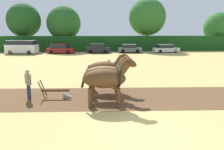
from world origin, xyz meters
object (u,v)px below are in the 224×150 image
at_px(draft_horse_trail_left, 106,69).
at_px(draft_horse_lead_right, 106,74).
at_px(tree_left, 64,23).
at_px(draft_horse_lead_left, 106,79).
at_px(parked_car_center, 130,49).
at_px(tree_center, 219,28).
at_px(parked_van, 22,47).
at_px(tree_center_left, 147,17).
at_px(plow, 58,93).
at_px(parked_car_center_right, 166,49).
at_px(farmer_at_plow, 28,82).
at_px(parked_car_left, 61,49).
at_px(parked_car_center_left, 98,49).
at_px(farmer_beside_team, 109,70).
at_px(tree_far_left, 24,21).

bearing_deg(draft_horse_trail_left, draft_horse_lead_right, -89.64).
height_order(tree_left, draft_horse_lead_left, tree_left).
bearing_deg(parked_car_center, draft_horse_lead_left, -94.55).
bearing_deg(parked_car_center, draft_horse_trail_left, -95.55).
xyz_separation_m(tree_center, parked_van, (-36.84, -6.63, -3.22)).
xyz_separation_m(tree_center_left, plow, (-12.05, -30.64, -5.97)).
distance_m(draft_horse_lead_left, parked_car_center_right, 29.24).
bearing_deg(plow, draft_horse_lead_left, -27.66).
bearing_deg(draft_horse_lead_left, draft_horse_lead_right, 89.76).
height_order(tree_center_left, parked_van, tree_center_left).
distance_m(draft_horse_lead_left, farmer_at_plow, 4.52).
height_order(draft_horse_trail_left, parked_car_left, draft_horse_trail_left).
bearing_deg(parked_car_center_left, farmer_beside_team, -82.52).
bearing_deg(parked_car_left, parked_van, -167.09).
bearing_deg(parked_car_left, farmer_at_plow, -76.59).
bearing_deg(tree_center, tree_center_left, -177.39).
height_order(tree_left, parked_car_center_right, tree_left).
bearing_deg(parked_car_center_right, draft_horse_lead_right, -119.58).
relative_size(plow, parked_car_left, 0.38).
height_order(tree_left, farmer_beside_team, tree_left).
distance_m(draft_horse_lead_left, parked_van, 29.07).
xyz_separation_m(plow, parked_car_center_right, (14.22, 25.30, 0.37)).
distance_m(tree_left, parked_car_center_right, 19.36).
bearing_deg(farmer_at_plow, draft_horse_lead_left, -53.95).
bearing_deg(parked_car_center, draft_horse_lead_right, -95.01).
xyz_separation_m(farmer_at_plow, parked_car_left, (-2.18, 25.17, -0.20)).
height_order(parked_car_center, parked_car_center_right, parked_car_center).
height_order(tree_far_left, parked_car_center, tree_far_left).
distance_m(tree_left, parked_car_center, 13.63).
bearing_deg(draft_horse_lead_left, farmer_at_plow, 162.49).
distance_m(draft_horse_trail_left, parked_car_center, 24.72).
relative_size(tree_far_left, tree_center, 1.18).
bearing_deg(tree_far_left, farmer_beside_team, -62.77).
relative_size(tree_center, draft_horse_lead_right, 2.60).
bearing_deg(draft_horse_lead_right, parked_car_center_right, 68.07).
distance_m(parked_car_left, parked_car_center_left, 6.26).
height_order(parked_car_center_left, parked_car_center_right, parked_car_center_left).
bearing_deg(tree_center_left, tree_left, 179.74).
distance_m(tree_center_left, parked_van, 23.29).
distance_m(tree_far_left, parked_car_center, 20.52).
height_order(tree_far_left, draft_horse_lead_right, tree_far_left).
relative_size(farmer_at_plow, parked_car_center_right, 0.36).
bearing_deg(parked_van, parked_car_left, 12.16).
distance_m(plow, parked_van, 26.61).
xyz_separation_m(tree_far_left, tree_center_left, (23.26, -0.33, 0.71)).
relative_size(tree_center, plow, 4.16).
xyz_separation_m(farmer_at_plow, farmer_beside_team, (4.63, 3.26, 0.06)).
bearing_deg(tree_center_left, parked_car_center_right, -67.87).
xyz_separation_m(draft_horse_lead_left, parked_car_left, (-6.41, 26.71, -0.66)).
xyz_separation_m(tree_left, parked_car_center_right, (18.05, -5.41, -4.42)).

